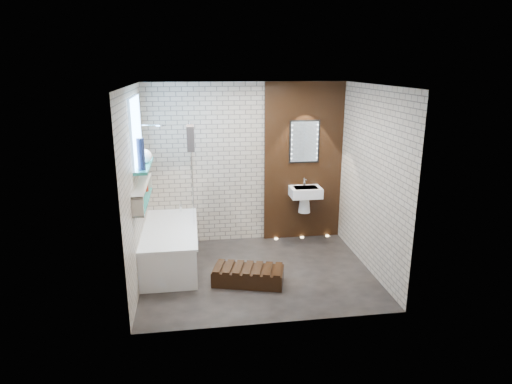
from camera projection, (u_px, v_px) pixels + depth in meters
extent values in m
plane|color=black|center=(258.00, 272.00, 6.33)|extent=(3.20, 3.20, 0.00)
cube|color=#A0927F|center=(246.00, 164.00, 7.20)|extent=(3.20, 0.04, 2.60)
cube|color=#A0927F|center=(276.00, 216.00, 4.73)|extent=(3.20, 0.04, 2.60)
cube|color=#A0927F|center=(136.00, 189.00, 5.74)|extent=(0.04, 2.60, 2.60)
cube|color=#A0927F|center=(371.00, 180.00, 6.19)|extent=(0.04, 2.60, 2.60)
plane|color=white|center=(258.00, 85.00, 5.61)|extent=(3.20, 3.20, 0.00)
cube|color=black|center=(303.00, 162.00, 7.31)|extent=(1.30, 0.06, 2.60)
cube|color=#7FADE0|center=(136.00, 131.00, 5.89)|extent=(0.03, 1.00, 0.90)
cube|color=#248478|center=(144.00, 166.00, 6.03)|extent=(0.18, 1.00, 0.04)
cube|color=#248478|center=(143.00, 201.00, 5.96)|extent=(0.14, 1.30, 0.03)
cube|color=#B2A899|center=(142.00, 185.00, 5.89)|extent=(0.14, 1.30, 0.03)
cube|color=#B2A899|center=(138.00, 208.00, 5.32)|extent=(0.14, 0.03, 0.26)
cube|color=#B2A899|center=(147.00, 181.00, 6.53)|extent=(0.14, 0.03, 0.26)
cube|color=white|center=(171.00, 247.00, 6.51)|extent=(0.75, 1.70, 0.55)
cube|color=white|center=(169.00, 228.00, 6.43)|extent=(0.79, 1.74, 0.03)
cylinder|color=silver|center=(181.00, 208.00, 7.12)|extent=(0.04, 0.04, 0.12)
cube|color=white|center=(192.00, 173.00, 6.70)|extent=(0.01, 0.78, 1.40)
cube|color=black|center=(191.00, 138.00, 6.26)|extent=(0.10, 0.27, 0.35)
cylinder|color=silver|center=(160.00, 125.00, 6.50)|extent=(0.18, 0.18, 0.02)
cube|color=white|center=(306.00, 192.00, 7.23)|extent=(0.50, 0.36, 0.16)
cone|color=white|center=(304.00, 204.00, 7.34)|extent=(0.20, 0.20, 0.28)
cylinder|color=silver|center=(304.00, 182.00, 7.28)|extent=(0.03, 0.03, 0.14)
cube|color=black|center=(304.00, 142.00, 7.18)|extent=(0.50, 0.02, 0.70)
cube|color=silver|center=(305.00, 142.00, 7.17)|extent=(0.45, 0.01, 0.65)
cube|color=black|center=(248.00, 276.00, 5.99)|extent=(1.01, 0.65, 0.21)
cylinder|color=#9C3F18|center=(140.00, 206.00, 5.57)|extent=(0.04, 0.04, 0.09)
cylinder|color=maroon|center=(146.00, 186.00, 6.35)|extent=(0.07, 0.07, 0.17)
cylinder|color=maroon|center=(140.00, 204.00, 5.55)|extent=(0.06, 0.06, 0.15)
cylinder|color=#9C3F18|center=(142.00, 199.00, 5.77)|extent=(0.05, 0.05, 0.14)
cylinder|color=#161F3D|center=(141.00, 154.00, 5.63)|extent=(0.10, 0.10, 0.41)
sphere|color=white|center=(145.00, 156.00, 6.06)|extent=(0.20, 0.20, 0.20)
cylinder|color=#FFD899|center=(276.00, 239.00, 7.53)|extent=(0.06, 0.06, 0.01)
cylinder|color=#FFD899|center=(302.00, 237.00, 7.60)|extent=(0.06, 0.06, 0.01)
cylinder|color=#FFD899|center=(327.00, 236.00, 7.66)|extent=(0.06, 0.06, 0.01)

